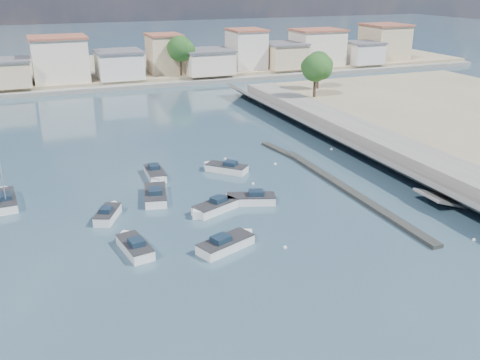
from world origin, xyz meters
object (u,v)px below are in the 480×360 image
Objects in this scene: motorboat_d at (213,208)px; motorboat_f at (225,168)px; motorboat_a at (134,246)px; sailboat at (6,200)px; motorboat_g at (155,174)px; motorboat_h at (228,244)px; motorboat_e at (156,194)px; motorboat_b at (108,214)px; motorboat_c at (249,199)px.

motorboat_f is (4.74, 9.84, 0.00)m from motorboat_d.
sailboat is at bearing 124.28° from motorboat_a.
motorboat_d is (8.15, 4.71, -0.00)m from motorboat_a.
motorboat_g is (-7.55, 0.88, 0.00)m from motorboat_f.
motorboat_h is at bearing -99.50° from motorboat_d.
motorboat_h is (2.93, -12.18, 0.00)m from motorboat_e.
motorboat_b is 0.77× the size of motorboat_h.
sailboat is (-21.32, 8.38, 0.04)m from motorboat_c.
motorboat_f is 0.86× the size of motorboat_h.
motorboat_c is (12.82, -1.52, 0.00)m from motorboat_b.
motorboat_g is 0.55× the size of sailboat.
motorboat_c is 1.06× the size of motorboat_d.
motorboat_c is at bearing 57.22° from motorboat_h.
motorboat_g is at bearing 173.36° from motorboat_f.
motorboat_f is (8.84, 4.64, -0.00)m from motorboat_e.
motorboat_c and motorboat_d have the same top height.
motorboat_f is 22.30m from sailboat.
motorboat_b and motorboat_f have the same top height.
motorboat_h is at bearing -109.36° from motorboat_f.
motorboat_c and motorboat_h have the same top height.
motorboat_a is 1.01× the size of motorboat_d.
motorboat_d and motorboat_e have the same top height.
motorboat_d is at bearing -169.53° from motorboat_c.
motorboat_f is (12.89, 14.55, -0.00)m from motorboat_a.
motorboat_b is 0.84× the size of motorboat_d.
motorboat_b and motorboat_c have the same top height.
motorboat_d is (-3.78, -0.70, -0.00)m from motorboat_c.
motorboat_b is 10.92m from sailboat.
motorboat_b is 12.11m from motorboat_h.
motorboat_g is 14.83m from sailboat.
motorboat_a is at bearing -109.12° from motorboat_g.
motorboat_f is 7.60m from motorboat_g.
motorboat_g is at bearing 70.88° from motorboat_a.
motorboat_a is 1.08× the size of motorboat_f.
motorboat_b and motorboat_e have the same top height.
motorboat_b is 5.77m from motorboat_e.
motorboat_a is 19.44m from motorboat_f.
motorboat_d and motorboat_f have the same top height.
motorboat_h is at bearing -122.78° from motorboat_c.
motorboat_c and motorboat_f have the same top height.
sailboat is at bearing 141.15° from motorboat_b.
motorboat_d is at bearing -51.79° from motorboat_e.
motorboat_b is 9.31m from motorboat_d.
motorboat_c is 9.07m from motorboat_e.
motorboat_e is at bearing -103.19° from motorboat_g.
motorboat_a is 7.34m from motorboat_h.
motorboat_f is at bearing 28.92° from motorboat_b.
motorboat_c is 1.02× the size of motorboat_g.
motorboat_d is 0.83× the size of motorboat_e.
motorboat_e is 5.67m from motorboat_g.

